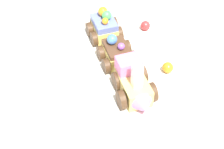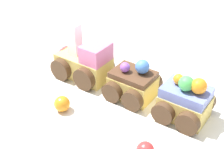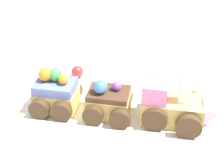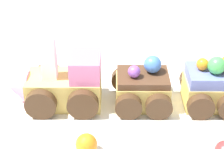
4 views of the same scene
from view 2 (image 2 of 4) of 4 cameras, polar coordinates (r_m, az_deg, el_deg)
The scene contains 6 objects.
ground_plane at distance 0.51m, azimuth 2.39°, elevation -3.00°, with size 10.00×10.00×0.00m, color beige.
display_board at distance 0.51m, azimuth 2.40°, elevation -2.45°, with size 0.75×0.35×0.01m, color white.
cake_train_locomotive at distance 0.52m, azimuth -5.61°, elevation 2.35°, with size 0.12×0.08×0.09m.
cake_car_chocolate at distance 0.47m, azimuth 3.88°, elevation -1.67°, with size 0.08×0.08×0.06m.
cake_car_blueberry at distance 0.44m, azimuth 13.25°, elevation -4.84°, with size 0.08×0.08×0.07m.
gumball_orange at distance 0.45m, azimuth -9.13°, elevation -5.30°, with size 0.02×0.02×0.02m, color orange.
Camera 2 is at (-0.27, 0.31, 0.30)m, focal length 50.00 mm.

